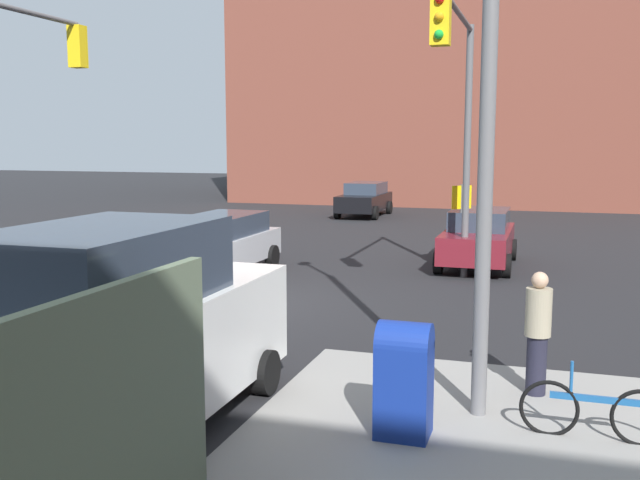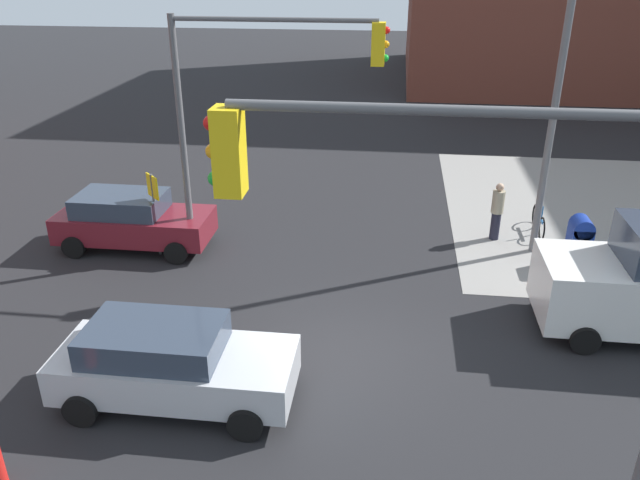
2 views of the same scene
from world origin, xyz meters
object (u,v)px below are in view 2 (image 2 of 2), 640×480
(traffic_signal_nw_corner, at_px, (257,92))
(street_lamp_corner, at_px, (548,88))
(pedestrian_crossing, at_px, (497,210))
(bicycle_leaning_on_fence, at_px, (538,221))
(hatchback_maroon, at_px, (132,220))
(coupe_silver, at_px, (171,363))
(mailbox_blue, at_px, (579,240))
(traffic_signal_se_corner, at_px, (500,264))

(traffic_signal_nw_corner, relative_size, street_lamp_corner, 0.81)
(pedestrian_crossing, xyz_separation_m, bicycle_leaning_on_fence, (1.40, 0.70, -0.58))
(pedestrian_crossing, distance_m, bicycle_leaning_on_fence, 1.67)
(traffic_signal_nw_corner, xyz_separation_m, hatchback_maroon, (-3.89, 0.19, -3.78))
(coupe_silver, bearing_deg, bicycle_leaning_on_fence, 46.67)
(mailbox_blue, bearing_deg, pedestrian_crossing, 143.13)
(traffic_signal_se_corner, height_order, mailbox_blue, traffic_signal_se_corner)
(traffic_signal_nw_corner, distance_m, street_lamp_corner, 7.41)
(coupe_silver, distance_m, hatchback_maroon, 7.33)
(hatchback_maroon, bearing_deg, coupe_silver, -62.07)
(traffic_signal_se_corner, distance_m, hatchback_maroon, 13.19)
(bicycle_leaning_on_fence, bearing_deg, mailbox_blue, -74.72)
(traffic_signal_se_corner, distance_m, pedestrian_crossing, 11.76)
(traffic_signal_se_corner, bearing_deg, street_lamp_corner, 75.83)
(traffic_signal_nw_corner, xyz_separation_m, street_lamp_corner, (7.33, 1.08, 0.07))
(traffic_signal_nw_corner, distance_m, pedestrian_crossing, 7.85)
(street_lamp_corner, bearing_deg, coupe_silver, -136.57)
(traffic_signal_nw_corner, height_order, street_lamp_corner, street_lamp_corner)
(street_lamp_corner, xyz_separation_m, coupe_silver, (-7.78, -7.37, -3.86))
(pedestrian_crossing, height_order, bicycle_leaning_on_fence, pedestrian_crossing)
(traffic_signal_se_corner, distance_m, mailbox_blue, 10.95)
(traffic_signal_se_corner, relative_size, hatchback_maroon, 1.48)
(coupe_silver, bearing_deg, pedestrian_crossing, 49.51)
(traffic_signal_nw_corner, distance_m, hatchback_maroon, 5.43)
(traffic_signal_se_corner, xyz_separation_m, pedestrian_crossing, (1.84, 11.00, -3.71))
(traffic_signal_se_corner, height_order, bicycle_leaning_on_fence, traffic_signal_se_corner)
(traffic_signal_se_corner, distance_m, bicycle_leaning_on_fence, 12.87)
(street_lamp_corner, bearing_deg, hatchback_maroon, -175.46)
(traffic_signal_nw_corner, height_order, bicycle_leaning_on_fence, traffic_signal_nw_corner)
(coupe_silver, xyz_separation_m, hatchback_maroon, (-3.44, 6.48, -0.00))
(traffic_signal_nw_corner, distance_m, traffic_signal_se_corner, 10.19)
(street_lamp_corner, height_order, hatchback_maroon, street_lamp_corner)
(mailbox_blue, relative_size, bicycle_leaning_on_fence, 0.82)
(traffic_signal_nw_corner, relative_size, bicycle_leaning_on_fence, 3.71)
(traffic_signal_se_corner, height_order, pedestrian_crossing, traffic_signal_se_corner)
(street_lamp_corner, distance_m, bicycle_leaning_on_fence, 4.70)
(street_lamp_corner, height_order, mailbox_blue, street_lamp_corner)
(bicycle_leaning_on_fence, bearing_deg, traffic_signal_se_corner, -105.48)
(traffic_signal_se_corner, xyz_separation_m, bicycle_leaning_on_fence, (3.24, 11.70, -4.29))
(bicycle_leaning_on_fence, bearing_deg, hatchback_maroon, -168.11)
(coupe_silver, bearing_deg, street_lamp_corner, 43.43)
(street_lamp_corner, height_order, bicycle_leaning_on_fence, street_lamp_corner)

